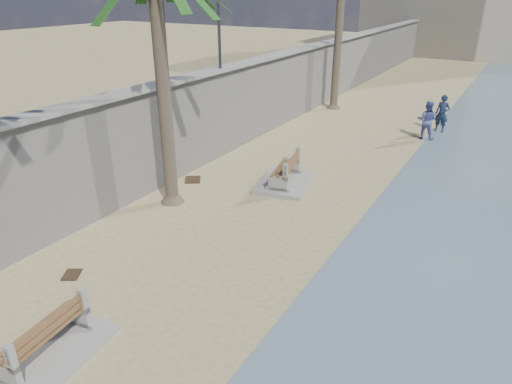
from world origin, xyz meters
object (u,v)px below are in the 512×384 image
at_px(bench_far, 285,172).
at_px(person_a, 443,111).
at_px(person_b, 427,118).
at_px(bench_near, 45,339).

bearing_deg(bench_far, person_a, 69.64).
bearing_deg(bench_far, person_b, 68.63).
height_order(bench_near, bench_far, bench_far).
bearing_deg(person_b, person_a, -108.56).
bearing_deg(bench_near, person_a, 79.39).
height_order(bench_near, person_a, person_a).
xyz_separation_m(bench_far, person_a, (3.61, 9.74, 0.59)).
height_order(bench_near, person_b, person_b).
distance_m(bench_near, person_b, 18.41).
distance_m(bench_near, bench_far, 9.92).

